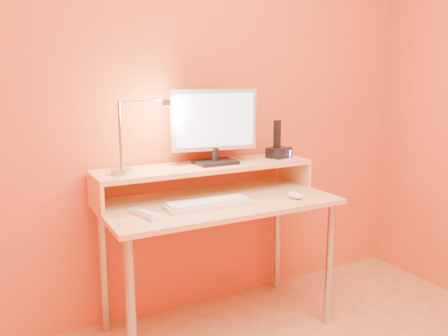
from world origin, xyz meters
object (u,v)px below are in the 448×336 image
phone_dock (279,153)px  keyboard (208,205)px  mouse (295,195)px  remote_control (144,214)px  monitor_panel (214,120)px  lamp_base (122,172)px

phone_dock → keyboard: bearing=-176.1°
mouse → remote_control: (-0.79, 0.07, -0.01)m
phone_dock → keyboard: 0.65m
monitor_panel → keyboard: bearing=-115.9°
lamp_base → keyboard: lamp_base is taller
lamp_base → monitor_panel: bearing=4.4°
monitor_panel → phone_dock: bearing=5.2°
keyboard → monitor_panel: bearing=59.8°
keyboard → mouse: mouse is taller
remote_control → keyboard: bearing=-15.6°
phone_dock → remote_control: phone_dock is taller
lamp_base → mouse: bearing=-18.5°
monitor_panel → remote_control: monitor_panel is taller
keyboard → remote_control: bearing=-177.8°
remote_control → mouse: bearing=-20.5°
monitor_panel → remote_control: 0.67m
keyboard → phone_dock: bearing=25.0°
mouse → monitor_panel: bearing=132.7°
lamp_base → keyboard: 0.45m
phone_dock → remote_control: (-0.90, -0.24, -0.18)m
monitor_panel → lamp_base: 0.57m
mouse → phone_dock: bearing=69.2°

